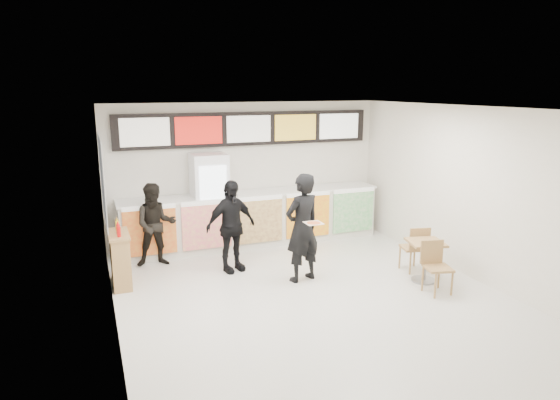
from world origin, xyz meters
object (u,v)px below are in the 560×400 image
service_counter (254,219)px  customer_main (302,228)px  cafe_table (425,254)px  condiment_ledge (120,259)px  drinks_fridge (210,202)px  customer_mid (231,226)px  customer_left (156,225)px

service_counter → customer_main: size_ratio=2.93×
customer_main → cafe_table: bearing=141.3°
cafe_table → condiment_ledge: bearing=174.7°
service_counter → drinks_fridge: (-0.93, 0.02, 0.43)m
customer_main → customer_mid: (-1.02, 0.89, -0.10)m
service_counter → cafe_table: size_ratio=3.67×
customer_mid → drinks_fridge: bearing=76.7°
customer_mid → cafe_table: 3.45m
customer_left → customer_mid: (1.23, -0.80, 0.06)m
condiment_ledge → service_counter: bearing=25.2°
drinks_fridge → condiment_ledge: bearing=-144.6°
drinks_fridge → customer_main: 2.49m
service_counter → customer_mid: 1.63m
customer_main → cafe_table: (1.96, -0.82, -0.45)m
customer_mid → condiment_ledge: customer_mid is taller
customer_main → customer_left: bearing=-53.0°
customer_left → cafe_table: 4.91m
customer_main → cafe_table: size_ratio=1.25×
customer_main → drinks_fridge: bearing=-80.6°
drinks_fridge → customer_left: (-1.18, -0.56, -0.21)m
service_counter → customer_left: customer_left is taller
customer_left → customer_main: bearing=-31.5°
customer_left → customer_mid: bearing=-27.6°
customer_left → condiment_ledge: (-0.71, -0.78, -0.32)m
drinks_fridge → customer_mid: (0.06, -1.36, -0.15)m
customer_mid → condiment_ledge: bearing=163.8°
drinks_fridge → customer_main: size_ratio=1.05×
customer_main → service_counter: bearing=-102.5°
customer_left → cafe_table: bearing=-25.4°
service_counter → customer_main: customer_main is taller
drinks_fridge → cafe_table: (3.04, -3.07, -0.50)m
customer_mid → customer_left: bearing=131.4°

